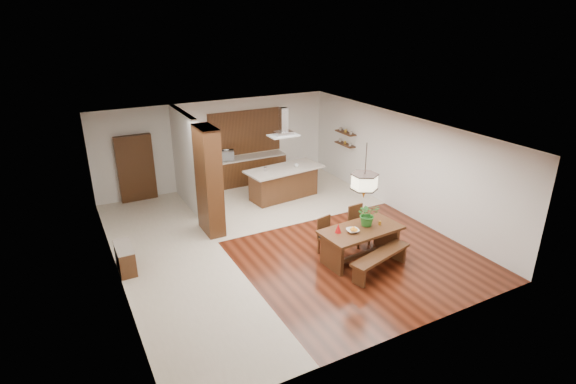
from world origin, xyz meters
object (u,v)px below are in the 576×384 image
pendant_lantern (365,171)px  dining_table (361,237)px  fruit_bowl (353,231)px  foliage_plant (368,214)px  dining_chair_left (329,237)px  island_cup (296,166)px  kitchen_island (284,182)px  microwave (225,155)px  dining_bench (380,263)px  hallway_console (125,258)px  range_hood (283,122)px  dining_chair_right (360,226)px

pendant_lantern → dining_table: bearing=-90.0°
fruit_bowl → foliage_plant: bearing=14.4°
dining_chair_left → island_cup: 3.83m
foliage_plant → fruit_bowl: 0.59m
kitchen_island → microwave: (-1.25, 1.81, 0.59)m
foliage_plant → island_cup: 4.11m
dining_bench → microwave: microwave is taller
hallway_console → pendant_lantern: 5.80m
range_hood → microwave: range_hood is taller
dining_bench → kitchen_island: size_ratio=0.68×
hallway_console → fruit_bowl: fruit_bowl is taller
dining_table → fruit_bowl: size_ratio=7.05×
fruit_bowl → island_cup: island_cup is taller
hallway_console → dining_chair_right: dining_chair_right is taller
kitchen_island → island_cup: size_ratio=19.13×
hallway_console → pendant_lantern: pendant_lantern is taller
dining_chair_left → pendant_lantern: 1.93m
hallway_console → range_hood: (5.24, 2.21, 2.15)m
microwave → hallway_console: bearing=-117.4°
dining_table → pendant_lantern: size_ratio=1.54×
pendant_lantern → dining_chair_left: bearing=133.3°
pendant_lantern → dining_chair_right: bearing=54.7°
dining_chair_right → kitchen_island: bearing=89.7°
dining_table → fruit_bowl: (-0.28, -0.05, 0.25)m
range_hood → microwave: (-1.25, 1.80, -1.36)m
pendant_lantern → microwave: pendant_lantern is taller
range_hood → pendant_lantern: bearing=-92.5°
dining_chair_right → range_hood: bearing=89.7°
microwave → dining_chair_left: bearing=-67.1°
dining_chair_left → range_hood: range_hood is taller
island_cup → dining_bench: bearing=-96.1°
dining_chair_left → microwave: bearing=83.9°
pendant_lantern → foliage_plant: pendant_lantern is taller
hallway_console → pendant_lantern: size_ratio=0.67×
hallway_console → dining_chair_left: 4.78m
foliage_plant → range_hood: (-0.05, 4.23, 1.37)m
hallway_console → foliage_plant: bearing=-20.9°
fruit_bowl → kitchen_island: size_ratio=0.11×
kitchen_island → island_cup: 0.68m
dining_chair_right → fruit_bowl: size_ratio=3.57×
hallway_console → range_hood: range_hood is taller
foliage_plant → dining_table: bearing=-160.1°
dining_bench → foliage_plant: size_ratio=3.05×
foliage_plant → kitchen_island: 4.26m
dining_table → range_hood: range_hood is taller
foliage_plant → fruit_bowl: bearing=-165.6°
foliage_plant → microwave: 6.17m
dining_table → kitchen_island: (0.19, 4.31, -0.08)m
hallway_console → microwave: (3.99, 4.02, 0.79)m
dining_chair_right → microwave: (-1.51, 5.49, 0.59)m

